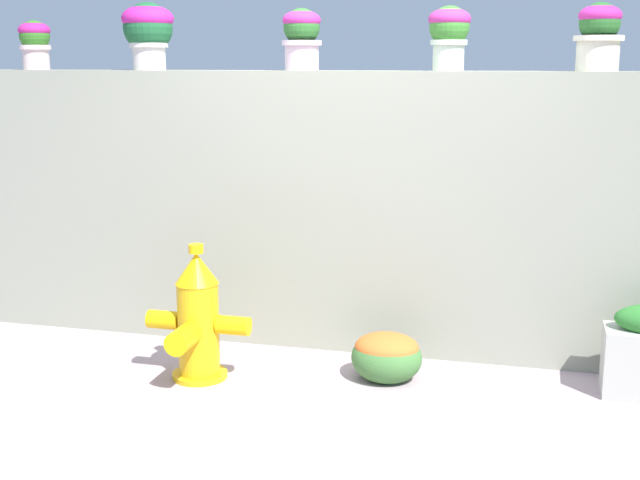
# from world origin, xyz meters

# --- Properties ---
(ground_plane) EXTENTS (24.00, 24.00, 0.00)m
(ground_plane) POSITION_xyz_m (0.00, 0.00, 0.00)
(ground_plane) COLOR #A68F98
(stone_wall) EXTENTS (5.27, 0.32, 1.76)m
(stone_wall) POSITION_xyz_m (0.00, 1.10, 0.88)
(stone_wall) COLOR gray
(stone_wall) RESTS_ON ground
(potted_plant_0) EXTENTS (0.21, 0.21, 0.33)m
(potted_plant_0) POSITION_xyz_m (-2.30, 1.13, 1.96)
(potted_plant_0) COLOR beige
(potted_plant_0) RESTS_ON stone_wall
(potted_plant_1) EXTENTS (0.33, 0.33, 0.43)m
(potted_plant_1) POSITION_xyz_m (-1.43, 1.07, 2.02)
(potted_plant_1) COLOR silver
(potted_plant_1) RESTS_ON stone_wall
(potted_plant_2) EXTENTS (0.25, 0.25, 0.38)m
(potted_plant_2) POSITION_xyz_m (-0.41, 1.08, 1.98)
(potted_plant_2) COLOR silver
(potted_plant_2) RESTS_ON stone_wall
(potted_plant_3) EXTENTS (0.25, 0.25, 0.38)m
(potted_plant_3) POSITION_xyz_m (0.49, 1.14, 1.99)
(potted_plant_3) COLOR beige
(potted_plant_3) RESTS_ON stone_wall
(potted_plant_4) EXTENTS (0.28, 0.28, 0.38)m
(potted_plant_4) POSITION_xyz_m (1.33, 1.07, 1.97)
(potted_plant_4) COLOR beige
(potted_plant_4) RESTS_ON stone_wall
(fire_hydrant) EXTENTS (0.62, 0.49, 0.80)m
(fire_hydrant) POSITION_xyz_m (-0.82, 0.29, 0.35)
(fire_hydrant) COLOR #E9AD12
(fire_hydrant) RESTS_ON ground
(flower_bush_left) EXTENTS (0.41, 0.37, 0.29)m
(flower_bush_left) POSITION_xyz_m (0.25, 0.54, 0.15)
(flower_bush_left) COLOR #417336
(flower_bush_left) RESTS_ON ground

